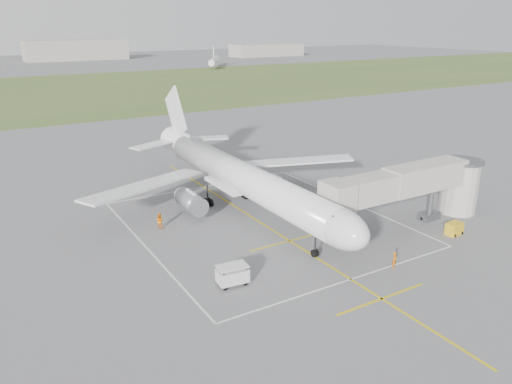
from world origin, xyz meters
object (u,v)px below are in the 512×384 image
airliner (241,177)px  jet_bridge (420,185)px  baggage_cart (232,275)px  ramp_worker_nose (394,260)px  gpu_unit (454,229)px  ramp_worker_wing (160,221)px

airliner → jet_bridge: size_ratio=2.00×
baggage_cart → ramp_worker_nose: baggage_cart is taller
baggage_cart → airliner: bearing=63.5°
airliner → gpu_unit: 25.49m
jet_bridge → ramp_worker_nose: size_ratio=14.14×
jet_bridge → baggage_cart: (-25.62, -1.73, -3.77)m
baggage_cart → ramp_worker_wing: baggage_cart is taller
baggage_cart → ramp_worker_nose: bearing=-13.7°
airliner → gpu_unit: size_ratio=23.42×
airliner → ramp_worker_wing: 11.42m
airliner → baggage_cart: (-9.90, -15.98, -3.41)m
jet_bridge → ramp_worker_nose: bearing=-147.0°
ramp_worker_wing → gpu_unit: bearing=-164.0°
baggage_cart → jet_bridge: bearing=9.1°
jet_bridge → baggage_cart: bearing=-176.1°
airliner → baggage_cart: size_ratio=16.19×
gpu_unit → ramp_worker_nose: size_ratio=1.21×
jet_bridge → gpu_unit: (1.08, -4.55, -4.05)m
gpu_unit → ramp_worker_nose: ramp_worker_nose is taller
baggage_cart → ramp_worker_nose: 15.89m
airliner → baggage_cart: 19.10m
gpu_unit → ramp_worker_nose: bearing=-174.0°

